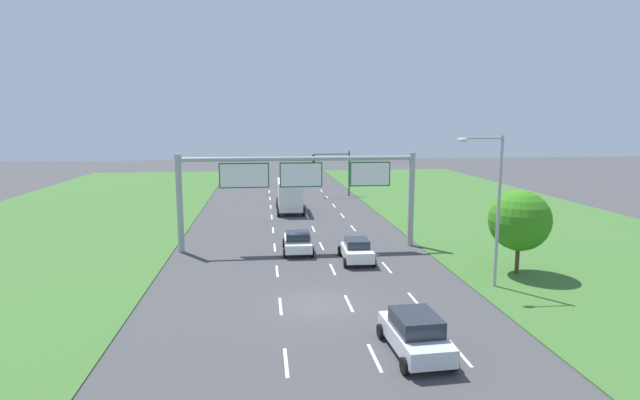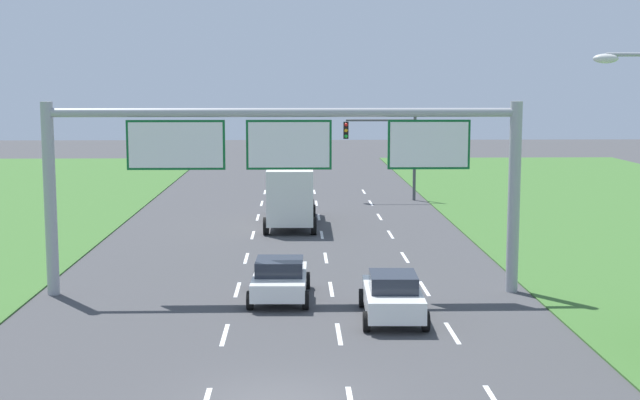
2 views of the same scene
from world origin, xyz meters
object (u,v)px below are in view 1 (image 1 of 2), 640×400
at_px(car_near_red, 415,333).
at_px(traffic_light_mast, 334,165).
at_px(car_lead_silver, 298,242).
at_px(roadside_tree_near, 520,220).
at_px(car_mid_lane, 356,250).
at_px(box_truck, 289,194).
at_px(street_lamp, 492,198).
at_px(sign_gantry, 300,182).

distance_m(car_near_red, traffic_light_mast, 43.30).
xyz_separation_m(car_lead_silver, roadside_tree_near, (12.94, -6.78, 2.59)).
distance_m(car_mid_lane, box_truck, 19.93).
relative_size(car_mid_lane, roadside_tree_near, 0.80).
bearing_deg(traffic_light_mast, street_lamp, -84.08).
bearing_deg(car_mid_lane, roadside_tree_near, -21.44).
bearing_deg(car_mid_lane, traffic_light_mast, 86.50).
relative_size(traffic_light_mast, roadside_tree_near, 1.08).
distance_m(car_near_red, car_lead_silver, 16.76).
relative_size(car_lead_silver, roadside_tree_near, 0.81).
relative_size(street_lamp, roadside_tree_near, 1.64).
bearing_deg(car_lead_silver, street_lamp, -39.90).
bearing_deg(car_near_red, roadside_tree_near, 42.73).
height_order(car_lead_silver, street_lamp, street_lamp).
bearing_deg(car_mid_lane, box_truck, 101.57).
relative_size(sign_gantry, street_lamp, 2.03).
distance_m(sign_gantry, traffic_light_mast, 26.57).
height_order(box_truck, sign_gantry, sign_gantry).
distance_m(car_lead_silver, street_lamp, 14.17).
bearing_deg(traffic_light_mast, sign_gantry, -103.45).
height_order(car_lead_silver, car_mid_lane, car_mid_lane).
distance_m(box_truck, sign_gantry, 16.19).
relative_size(car_mid_lane, box_truck, 0.51).
height_order(traffic_light_mast, roadside_tree_near, traffic_light_mast).
xyz_separation_m(traffic_light_mast, roadside_tree_near, (6.53, -33.50, -0.53)).
bearing_deg(car_lead_silver, car_near_red, -76.11).
height_order(box_truck, street_lamp, street_lamp).
distance_m(car_lead_silver, sign_gantry, 4.31).
relative_size(car_lead_silver, street_lamp, 0.49).
bearing_deg(traffic_light_mast, box_truck, -121.49).
height_order(car_near_red, sign_gantry, sign_gantry).
distance_m(box_truck, roadside_tree_near, 26.77).
bearing_deg(car_lead_silver, roadside_tree_near, -26.04).
bearing_deg(street_lamp, roadside_tree_near, 37.25).
distance_m(car_near_red, roadside_tree_near, 13.64).
relative_size(box_truck, sign_gantry, 0.48).
relative_size(car_mid_lane, street_lamp, 0.49).
height_order(sign_gantry, street_lamp, street_lamp).
xyz_separation_m(box_truck, traffic_light_mast, (6.10, 9.96, 2.10)).
xyz_separation_m(car_lead_silver, car_mid_lane, (3.72, -2.84, 0.03)).
bearing_deg(car_mid_lane, sign_gantry, 134.69).
height_order(street_lamp, roadside_tree_near, street_lamp).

